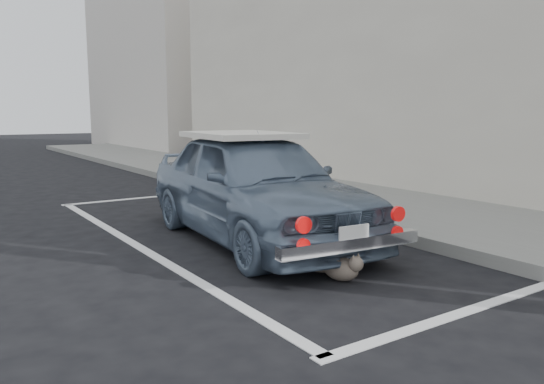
{
  "coord_description": "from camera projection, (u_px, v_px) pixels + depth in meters",
  "views": [
    {
      "loc": [
        -3.02,
        -3.0,
        1.59
      ],
      "look_at": [
        0.1,
        1.63,
        0.75
      ],
      "focal_mm": 35.0,
      "sensor_mm": 36.0,
      "label": 1
    }
  ],
  "objects": [
    {
      "name": "pline_front",
      "position": [
        145.0,
        198.0,
        9.97
      ],
      "size": [
        3.0,
        0.12,
        0.01
      ],
      "primitive_type": "cube",
      "color": "silver",
      "rests_on": "ground"
    },
    {
      "name": "shop_building",
      "position": [
        463.0,
        17.0,
        10.63
      ],
      "size": [
        3.5,
        18.0,
        7.0
      ],
      "color": "beige",
      "rests_on": "ground"
    },
    {
      "name": "ground",
      "position": [
        372.0,
        307.0,
        4.37
      ],
      "size": [
        80.0,
        80.0,
        0.0
      ],
      "primitive_type": "plane",
      "color": "black",
      "rests_on": "ground"
    },
    {
      "name": "building_far",
      "position": [
        158.0,
        58.0,
        23.69
      ],
      "size": [
        3.5,
        10.0,
        8.0
      ],
      "primitive_type": "cube",
      "color": "beige",
      "rests_on": "ground"
    },
    {
      "name": "retro_coupe",
      "position": [
        255.0,
        185.0,
        6.59
      ],
      "size": [
        2.0,
        4.19,
        1.38
      ],
      "rotation": [
        0.0,
        0.0,
        -0.09
      ],
      "color": "slate",
      "rests_on": "ground"
    },
    {
      "name": "sidewalk",
      "position": [
        433.0,
        217.0,
        7.77
      ],
      "size": [
        2.8,
        40.0,
        0.15
      ],
      "primitive_type": "cube",
      "color": "slate",
      "rests_on": "ground"
    },
    {
      "name": "cat",
      "position": [
        342.0,
        267.0,
        5.04
      ],
      "size": [
        0.33,
        0.54,
        0.29
      ],
      "rotation": [
        0.0,
        0.0,
        0.24
      ],
      "color": "#665B4D",
      "rests_on": "ground"
    },
    {
      "name": "pline_side",
      "position": [
        139.0,
        246.0,
        6.33
      ],
      "size": [
        0.12,
        7.0,
        0.01
      ],
      "primitive_type": "cube",
      "color": "silver",
      "rests_on": "ground"
    },
    {
      "name": "pline_rear",
      "position": [
        462.0,
        313.0,
        4.24
      ],
      "size": [
        3.0,
        0.12,
        0.01
      ],
      "primitive_type": "cube",
      "color": "silver",
      "rests_on": "ground"
    }
  ]
}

